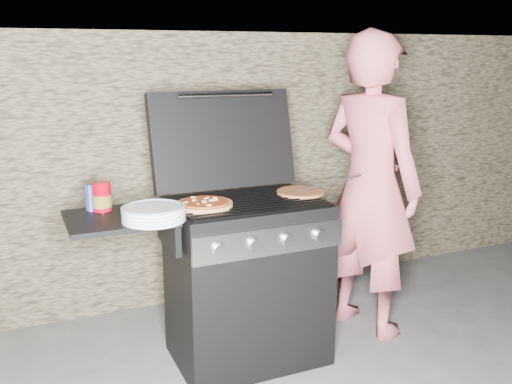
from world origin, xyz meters
name	(u,v)px	position (x,y,z in m)	size (l,w,h in m)	color
ground	(248,356)	(0.00, 0.00, 0.00)	(50.00, 50.00, 0.00)	#4B4B4B
stone_wall	(189,167)	(0.00, 1.05, 0.90)	(8.00, 0.35, 1.80)	#7D7051
gas_grill	(204,288)	(-0.25, 0.00, 0.46)	(1.34, 0.79, 0.91)	black
pizza_topped	(204,203)	(-0.25, -0.03, 0.93)	(0.29, 0.29, 0.03)	gold
pizza_plain	(300,192)	(0.33, 0.02, 0.92)	(0.26, 0.26, 0.01)	#D88248
sauce_jar	(102,196)	(-0.73, 0.13, 0.98)	(0.09, 0.09, 0.15)	#9C0010
blue_carton	(93,197)	(-0.77, 0.15, 0.97)	(0.06, 0.04, 0.13)	blue
plate_stack	(154,214)	(-0.54, -0.15, 0.94)	(0.30, 0.30, 0.07)	silver
person	(370,186)	(0.81, 0.05, 0.90)	(0.66, 0.43, 1.80)	#C65962
tongs	(328,184)	(0.49, 0.00, 0.95)	(0.01, 0.01, 0.40)	black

